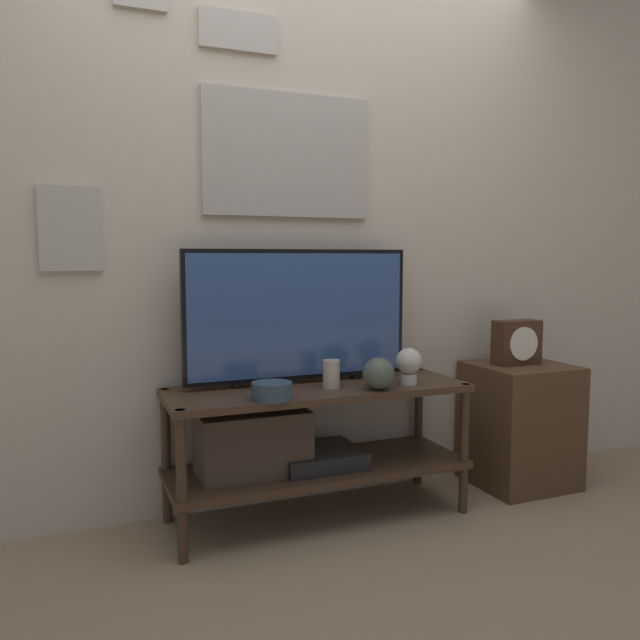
{
  "coord_description": "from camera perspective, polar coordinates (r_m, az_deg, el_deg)",
  "views": [
    {
      "loc": [
        -0.98,
        -2.19,
        1.14
      ],
      "look_at": [
        0.01,
        0.27,
        0.87
      ],
      "focal_mm": 35.0,
      "sensor_mm": 36.0,
      "label": 1
    }
  ],
  "objects": [
    {
      "name": "ground_plane",
      "position": [
        2.65,
        2.08,
        -19.63
      ],
      "size": [
        12.0,
        12.0,
        0.0
      ],
      "primitive_type": "plane",
      "color": "#997F60"
    },
    {
      "name": "wall_back",
      "position": [
        2.91,
        -2.32,
        10.04
      ],
      "size": [
        6.4,
        0.08,
        2.7
      ],
      "color": "beige",
      "rests_on": "ground_plane"
    },
    {
      "name": "media_console",
      "position": [
        2.71,
        -2.47,
        -10.75
      ],
      "size": [
        1.3,
        0.45,
        0.58
      ],
      "color": "#422D1E",
      "rests_on": "ground_plane"
    },
    {
      "name": "television",
      "position": [
        2.73,
        -1.97,
        0.47
      ],
      "size": [
        1.02,
        0.05,
        0.59
      ],
      "color": "black",
      "rests_on": "media_console"
    },
    {
      "name": "vase_round_glass",
      "position": [
        2.64,
        5.37,
        -4.91
      ],
      "size": [
        0.14,
        0.14,
        0.14
      ],
      "color": "#4C5647",
      "rests_on": "media_console"
    },
    {
      "name": "vase_wide_bowl",
      "position": [
        2.46,
        -4.43,
        -6.49
      ],
      "size": [
        0.16,
        0.16,
        0.07
      ],
      "color": "#2D4251",
      "rests_on": "media_console"
    },
    {
      "name": "candle_jar",
      "position": [
        2.66,
        1.04,
        -4.96
      ],
      "size": [
        0.07,
        0.07,
        0.12
      ],
      "color": "#C1B29E",
      "rests_on": "media_console"
    },
    {
      "name": "decorative_bust",
      "position": [
        2.75,
        8.14,
        -3.96
      ],
      "size": [
        0.11,
        0.11,
        0.16
      ],
      "color": "beige",
      "rests_on": "media_console"
    },
    {
      "name": "side_table",
      "position": [
        3.32,
        17.78,
        -9.07
      ],
      "size": [
        0.46,
        0.44,
        0.61
      ],
      "color": "#513823",
      "rests_on": "ground_plane"
    },
    {
      "name": "mantel_clock",
      "position": [
        3.24,
        17.55,
        -1.97
      ],
      "size": [
        0.24,
        0.11,
        0.22
      ],
      "color": "#422819",
      "rests_on": "side_table"
    }
  ]
}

